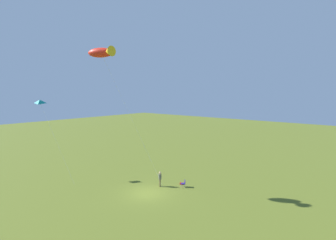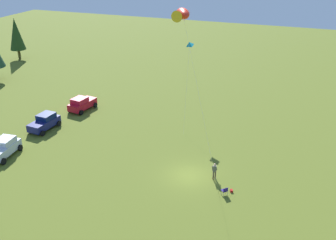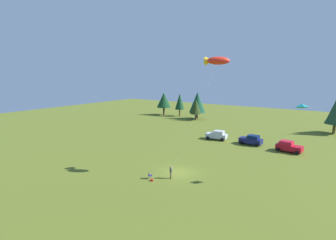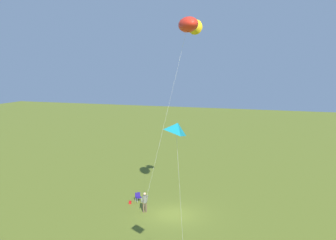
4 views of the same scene
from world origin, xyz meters
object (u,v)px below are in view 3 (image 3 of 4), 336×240
kite_delta_teal (302,106)px  kite_large_fish (216,61)px  folding_chair (150,175)px  car_navy_hatch (251,140)px  backpack_on_grass (152,180)px  car_silver_compact (217,135)px  person_kite_flyer (171,171)px  car_red_sedan (289,147)px

kite_delta_teal → kite_large_fish: bearing=-167.1°
folding_chair → car_navy_hatch: 24.67m
car_navy_hatch → kite_large_fish: size_ratio=0.28×
folding_chair → car_navy_hatch: (5.93, 23.95, 0.46)m
kite_delta_teal → backpack_on_grass: bearing=-148.9°
car_navy_hatch → kite_large_fish: (0.01, -17.58, 14.04)m
car_silver_compact → kite_delta_teal: kite_delta_teal is taller
kite_large_fish → kite_delta_teal: bearing=12.9°
person_kite_flyer → backpack_on_grass: (-1.56, -2.04, -0.91)m
folding_chair → car_navy_hatch: bearing=31.7°
person_kite_flyer → car_navy_hatch: 22.68m
car_silver_compact → car_navy_hatch: bearing=-7.1°
kite_delta_teal → person_kite_flyer: bearing=-152.5°
car_red_sedan → person_kite_flyer: bearing=71.8°
backpack_on_grass → car_silver_compact: size_ratio=0.07×
car_red_sedan → kite_delta_teal: kite_delta_teal is taller
folding_chair → backpack_on_grass: bearing=-78.8°
car_silver_compact → car_red_sedan: (13.86, -1.16, 0.00)m
person_kite_flyer → kite_delta_teal: bearing=-14.3°
backpack_on_grass → kite_delta_teal: bearing=31.1°
person_kite_flyer → folding_chair: person_kite_flyer is taller
kite_large_fish → person_kite_flyer: bearing=-127.4°
backpack_on_grass → kite_large_fish: size_ratio=0.02×
folding_chair → kite_large_fish: kite_large_fish is taller
person_kite_flyer → car_red_sedan: bearing=22.0°
person_kite_flyer → kite_large_fish: size_ratio=0.11×
person_kite_flyer → kite_large_fish: (3.68, 4.81, 13.96)m
car_silver_compact → backpack_on_grass: bearing=-92.2°
person_kite_flyer → kite_delta_teal: size_ratio=0.17×
car_silver_compact → car_red_sedan: bearing=-11.4°
backpack_on_grass → car_red_sedan: car_red_sedan is taller
backpack_on_grass → kite_delta_teal: kite_delta_teal is taller
car_silver_compact → car_red_sedan: 13.91m
kite_delta_teal → car_red_sedan: bearing=102.4°
car_red_sedan → kite_delta_teal: bearing=110.4°
backpack_on_grass → kite_large_fish: bearing=52.6°
kite_large_fish → car_silver_compact: bearing=111.9°
car_silver_compact → kite_delta_teal: (16.99, -15.37, 8.73)m
person_kite_flyer → car_red_sedan: (10.45, 21.29, -0.07)m
folding_chair → car_navy_hatch: car_navy_hatch is taller
kite_large_fish → car_red_sedan: bearing=67.7°
person_kite_flyer → car_silver_compact: 22.71m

